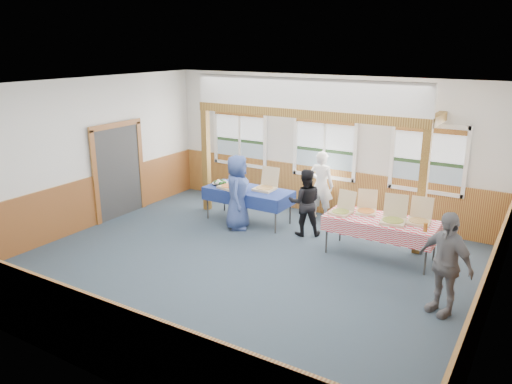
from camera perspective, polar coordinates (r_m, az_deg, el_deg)
floor at (r=9.09m, az=-1.50°, el=-8.56°), size 8.00×8.00×0.00m
ceiling at (r=8.25m, az=-1.67°, el=11.97°), size 8.00×8.00×0.00m
wall_back at (r=11.54m, az=7.93°, el=5.18°), size 8.00×0.00×8.00m
wall_front at (r=6.06m, az=-19.95°, el=-6.48°), size 8.00×0.00×8.00m
wall_left at (r=11.16m, az=-19.15°, el=4.00°), size 0.00×8.00×8.00m
wall_right at (r=7.28m, az=25.97°, el=-3.32°), size 0.00×8.00×8.00m
wainscot_back at (r=11.77m, az=7.67°, el=0.15°), size 7.98×0.05×1.10m
wainscot_front at (r=6.54m, az=-18.84°, el=-14.90°), size 7.98×0.05×1.10m
wainscot_left at (r=11.40m, az=-18.57°, el=-1.16°), size 0.05×6.98×1.10m
wainscot_right at (r=7.67m, az=24.77°, el=-10.69°), size 0.05×6.98×1.10m
cased_opening at (r=11.83m, az=-15.46°, el=2.27°), size 0.06×1.30×2.10m
window_left at (r=12.56m, az=-1.84°, el=6.63°), size 1.56×0.10×1.46m
window_mid at (r=11.49m, az=7.85°, el=5.53°), size 1.56×0.10×1.46m
window_right at (r=10.80m, az=19.10°, el=4.04°), size 1.56×0.10×1.46m
post_left at (r=11.85m, az=-5.70°, el=3.57°), size 0.15×0.15×2.40m
post_right at (r=9.78m, az=18.46°, el=-0.07°), size 0.15×0.15×2.40m
cross_beam at (r=10.32m, az=5.41°, el=8.91°), size 5.15×0.18×0.18m
table_left at (r=11.09m, az=-0.90°, el=0.07°), size 2.10×1.30×0.76m
table_right at (r=9.53m, az=14.11°, el=-3.27°), size 2.20×1.52×0.76m
pizza_box_a at (r=11.17m, az=-2.89°, el=0.84°), size 0.53×0.60×0.46m
pizza_box_b at (r=11.01m, az=1.09°, el=0.62°), size 0.43×0.53×0.47m
pizza_box_c at (r=9.63m, az=9.77°, el=-2.05°), size 0.43×0.50×0.41m
pizza_box_d at (r=9.77m, az=12.49°, el=-1.94°), size 0.48×0.53×0.40m
pizza_box_e at (r=9.36m, az=15.44°, el=-2.96°), size 0.50×0.58×0.46m
pizza_box_f at (r=9.47m, az=18.15°, el=-2.98°), size 0.43×0.51×0.43m
veggie_tray at (r=11.47m, az=-4.07°, el=1.04°), size 0.40×0.40×0.09m
drink_glass at (r=9.07m, az=18.80°, el=-3.86°), size 0.07×0.07×0.15m
woman_white at (r=11.33m, az=7.44°, el=0.76°), size 0.60×0.42×1.58m
woman_black at (r=10.36m, az=5.61°, el=-1.19°), size 0.86×0.81×1.42m
man_blue at (r=10.66m, az=-2.13°, el=-0.01°), size 0.80×0.94×1.62m
person_grey at (r=7.85m, az=20.78°, el=-7.62°), size 1.00×0.78×1.59m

